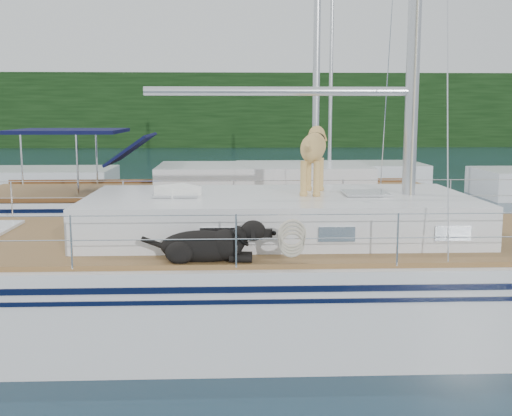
{
  "coord_description": "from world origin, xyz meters",
  "views": [
    {
      "loc": [
        0.14,
        -8.68,
        2.95
      ],
      "look_at": [
        0.5,
        0.2,
        1.6
      ],
      "focal_mm": 45.0,
      "sensor_mm": 36.0,
      "label": 1
    }
  ],
  "objects": [
    {
      "name": "tree_line",
      "position": [
        0.0,
        45.0,
        3.0
      ],
      "size": [
        90.0,
        3.0,
        6.0
      ],
      "primitive_type": "cube",
      "color": "black",
      "rests_on": "ground"
    },
    {
      "name": "main_sailboat",
      "position": [
        0.1,
        -0.0,
        0.68
      ],
      "size": [
        12.0,
        3.81,
        14.01
      ],
      "color": "white",
      "rests_on": "ground"
    },
    {
      "name": "shore_bank",
      "position": [
        0.0,
        46.2,
        0.6
      ],
      "size": [
        92.0,
        1.0,
        1.2
      ],
      "primitive_type": "cube",
      "color": "#595147",
      "rests_on": "ground"
    },
    {
      "name": "neighbor_sailboat",
      "position": [
        -0.18,
        6.01,
        0.63
      ],
      "size": [
        11.0,
        3.5,
        13.3
      ],
      "color": "white",
      "rests_on": "ground"
    },
    {
      "name": "ground",
      "position": [
        0.0,
        0.0,
        0.0
      ],
      "size": [
        120.0,
        120.0,
        0.0
      ],
      "primitive_type": "plane",
      "color": "black",
      "rests_on": "ground"
    },
    {
      "name": "bg_boat_center",
      "position": [
        4.0,
        16.0,
        0.45
      ],
      "size": [
        7.2,
        3.0,
        11.65
      ],
      "color": "white",
      "rests_on": "ground"
    }
  ]
}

